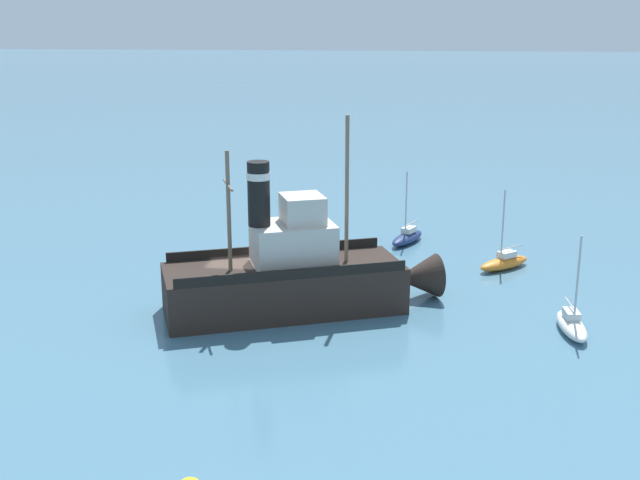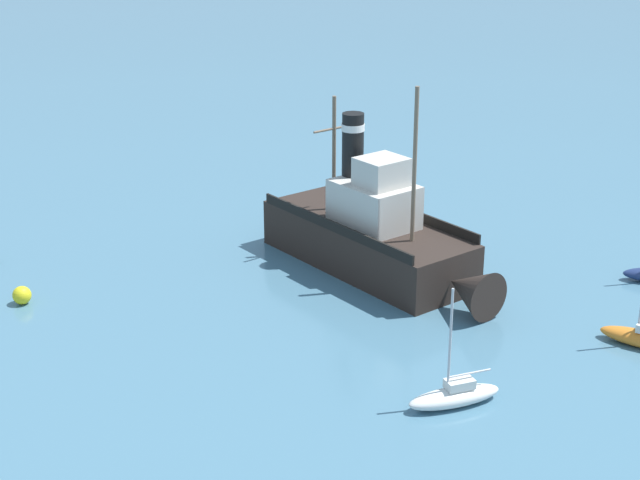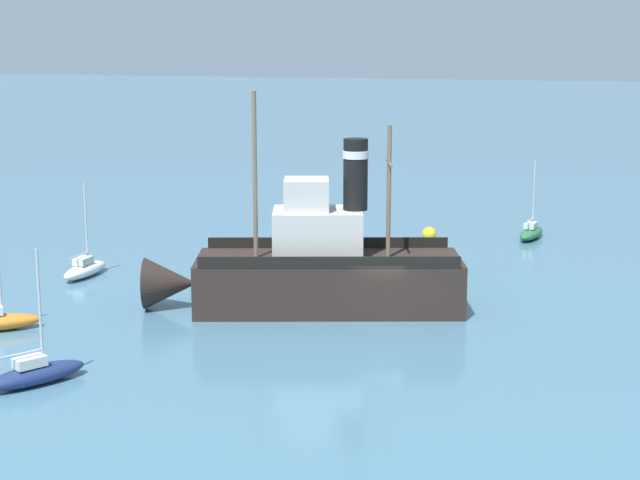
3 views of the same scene
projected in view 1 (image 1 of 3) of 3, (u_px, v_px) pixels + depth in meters
The scene contains 5 objects.
ground_plane at pixel (235, 305), 41.94m from camera, with size 600.00×600.00×0.00m, color #477289.
old_tugboat at pixel (296, 276), 40.78m from camera, with size 8.39×14.66×9.90m.
sailboat_white at pixel (572, 324), 38.17m from camera, with size 3.86×1.33×4.90m.
sailboat_navy at pixel (407, 237), 53.09m from camera, with size 3.89×2.67×4.90m.
sailboat_orange at pixel (504, 262), 47.74m from camera, with size 3.32×3.60×4.90m.
Camera 1 is at (38.74, 8.59, 14.68)m, focal length 45.00 mm.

